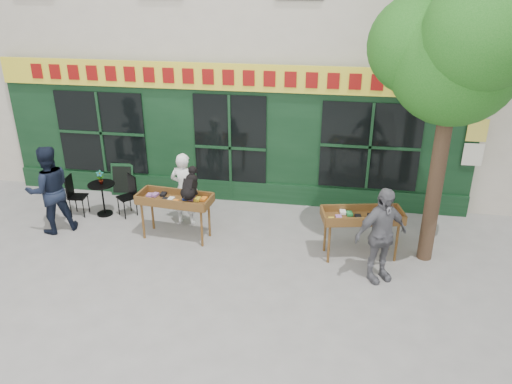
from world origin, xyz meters
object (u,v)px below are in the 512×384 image
at_px(man_right, 381,235).
at_px(bistro_table, 102,193).
at_px(woman, 184,189).
at_px(man_left, 49,190).
at_px(book_cart_center, 175,202).
at_px(dog, 189,183).
at_px(book_cart_right, 362,219).

bearing_deg(man_right, bistro_table, 133.03).
relative_size(woman, man_left, 0.86).
height_order(book_cart_center, woman, woman).
distance_m(dog, man_left, 3.05).
xyz_separation_m(woman, man_left, (-2.68, -0.79, 0.13)).
bearing_deg(woman, dog, 122.15).
bearing_deg(book_cart_center, man_right, -6.69).
height_order(dog, book_cart_right, dog).
bearing_deg(dog, man_right, -7.08).
xyz_separation_m(book_cart_center, bistro_table, (-1.98, 0.76, -0.28)).
relative_size(book_cart_center, dog, 2.59).
relative_size(dog, woman, 0.36).
xyz_separation_m(book_cart_center, book_cart_right, (3.77, -0.14, 0.00)).
bearing_deg(man_left, dog, 141.09).
xyz_separation_m(dog, book_cart_right, (3.42, -0.09, -0.47)).
bearing_deg(man_right, woman, 127.54).
relative_size(woman, book_cart_right, 1.03).
height_order(woman, man_right, man_right).
distance_m(woman, man_left, 2.80).
xyz_separation_m(dog, man_right, (3.72, -0.84, -0.39)).
xyz_separation_m(dog, bistro_table, (-2.33, 0.81, -0.75)).
distance_m(bistro_table, man_left, 1.21).
bearing_deg(book_cart_center, bistro_table, 164.66).
bearing_deg(man_left, man_right, 133.06).
bearing_deg(dog, bistro_table, 166.48).
distance_m(dog, woman, 0.91).
relative_size(dog, book_cart_right, 0.38).
relative_size(book_cart_right, man_right, 0.89).
xyz_separation_m(bistro_table, man_left, (-0.70, -0.90, 0.41)).
xyz_separation_m(book_cart_center, man_left, (-2.68, -0.14, 0.13)).
bearing_deg(book_cart_right, man_right, -79.98).
bearing_deg(dog, man_left, -172.67).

